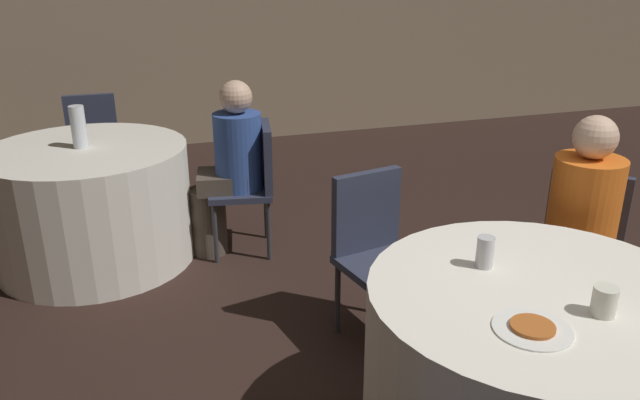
% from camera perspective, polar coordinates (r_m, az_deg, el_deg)
% --- Properties ---
extents(wall_back, '(16.00, 0.06, 2.80)m').
position_cam_1_polar(wall_back, '(6.65, -7.17, 17.33)').
color(wall_back, gray).
rests_on(wall_back, ground_plane).
extents(table_near, '(1.23, 1.23, 0.75)m').
position_cam_1_polar(table_near, '(2.55, 18.56, -15.18)').
color(table_near, white).
rests_on(table_near, ground_plane).
extents(table_far, '(1.24, 1.24, 0.75)m').
position_cam_1_polar(table_far, '(4.22, -20.12, -0.39)').
color(table_far, white).
rests_on(table_far, ground_plane).
extents(chair_near_north, '(0.47, 0.48, 0.86)m').
position_cam_1_polar(chair_near_north, '(3.13, 5.10, -3.84)').
color(chair_near_north, '#2D3347').
rests_on(chair_near_north, ground_plane).
extents(chair_near_northeast, '(0.56, 0.56, 0.86)m').
position_cam_1_polar(chair_near_northeast, '(3.37, 22.67, -3.60)').
color(chair_near_northeast, '#2D3347').
rests_on(chair_near_northeast, ground_plane).
extents(chair_far_east, '(0.47, 0.46, 0.86)m').
position_cam_1_polar(chair_far_east, '(4.07, -6.09, 2.15)').
color(chair_far_east, '#2D3347').
rests_on(chair_far_east, ground_plane).
extents(chair_far_north, '(0.40, 0.41, 0.86)m').
position_cam_1_polar(chair_far_north, '(5.16, -20.02, 5.13)').
color(chair_far_north, '#2D3347').
rests_on(chair_far_north, ground_plane).
extents(person_blue_shirt, '(0.49, 0.34, 1.14)m').
position_cam_1_polar(person_blue_shirt, '(4.05, -8.46, 2.72)').
color(person_blue_shirt, '#4C4238').
rests_on(person_blue_shirt, ground_plane).
extents(person_orange_shirt, '(0.47, 0.46, 1.18)m').
position_cam_1_polar(person_orange_shirt, '(3.20, 22.43, -3.42)').
color(person_orange_shirt, '#4C4238').
rests_on(person_orange_shirt, ground_plane).
extents(pizza_plate_near, '(0.25, 0.25, 0.02)m').
position_cam_1_polar(pizza_plate_near, '(2.11, 18.85, -11.02)').
color(pizza_plate_near, white).
rests_on(pizza_plate_near, table_near).
extents(soda_can_silver, '(0.07, 0.07, 0.12)m').
position_cam_1_polar(soda_can_silver, '(2.43, 14.85, -4.62)').
color(soda_can_silver, silver).
rests_on(soda_can_silver, table_near).
extents(cup_near, '(0.08, 0.08, 0.10)m').
position_cam_1_polar(cup_near, '(2.25, 24.56, -8.41)').
color(cup_near, silver).
rests_on(cup_near, table_near).
extents(bottle_far, '(0.09, 0.09, 0.26)m').
position_cam_1_polar(bottle_far, '(4.08, -21.21, 6.24)').
color(bottle_far, silver).
rests_on(bottle_far, table_far).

